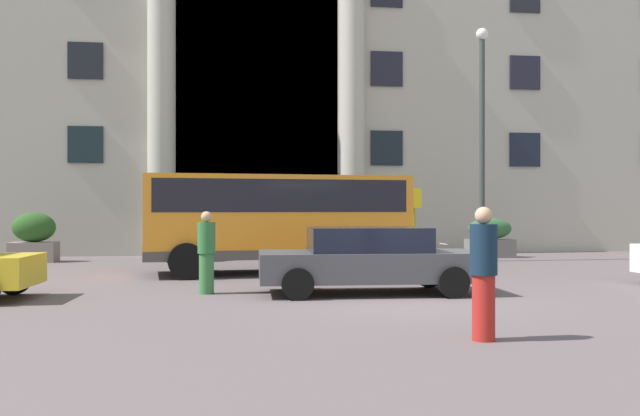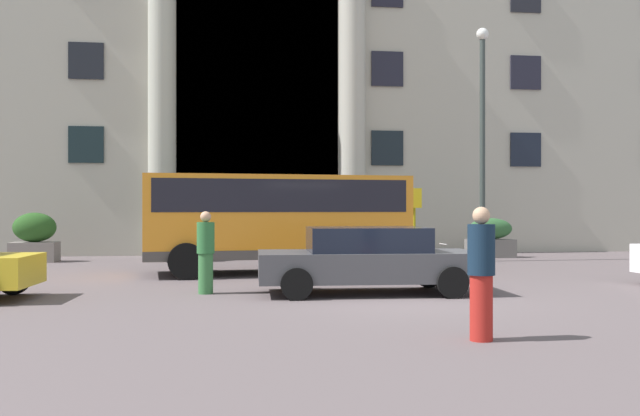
% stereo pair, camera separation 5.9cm
% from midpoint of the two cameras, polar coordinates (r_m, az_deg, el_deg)
% --- Properties ---
extents(ground_plane, '(80.00, 64.00, 0.12)m').
position_cam_midpoint_polar(ground_plane, '(13.98, 6.34, -7.44)').
color(ground_plane, '#5D5153').
extents(office_building_facade, '(34.82, 9.75, 18.39)m').
position_cam_midpoint_polar(office_building_facade, '(31.97, -1.58, 13.45)').
color(office_building_facade, '#AEA899').
rests_on(office_building_facade, ground_plane).
extents(orange_minibus, '(7.16, 3.32, 2.60)m').
position_cam_midpoint_polar(orange_minibus, '(18.99, -3.66, -0.55)').
color(orange_minibus, orange).
rests_on(orange_minibus, ground_plane).
extents(bus_stop_sign, '(0.44, 0.08, 2.35)m').
position_cam_midpoint_polar(bus_stop_sign, '(21.65, 7.55, -0.75)').
color(bus_stop_sign, '#9C9712').
rests_on(bus_stop_sign, ground_plane).
extents(hedge_planter_entrance_left, '(1.65, 0.76, 1.39)m').
position_cam_midpoint_polar(hedge_planter_entrance_left, '(25.64, 13.50, -2.41)').
color(hedge_planter_entrance_left, '#64605D').
rests_on(hedge_planter_entrance_left, ground_plane).
extents(hedge_planter_entrance_right, '(1.84, 0.87, 1.44)m').
position_cam_midpoint_polar(hedge_planter_entrance_right, '(23.91, -2.93, -2.52)').
color(hedge_planter_entrance_right, '#706059').
rests_on(hedge_planter_entrance_right, ground_plane).
extents(hedge_planter_west, '(1.43, 0.96, 1.60)m').
position_cam_midpoint_polar(hedge_planter_west, '(24.68, -22.17, -2.27)').
color(hedge_planter_west, gray).
rests_on(hedge_planter_west, ground_plane).
extents(hedge_planter_far_west, '(2.17, 0.99, 1.28)m').
position_cam_midpoint_polar(hedge_planter_far_west, '(23.74, -11.50, -2.74)').
color(hedge_planter_far_west, '#6C6759').
rests_on(hedge_planter_far_west, ground_plane).
extents(hedge_planter_far_east, '(1.70, 0.78, 1.51)m').
position_cam_midpoint_polar(hedge_planter_far_east, '(24.93, 4.86, -2.34)').
color(hedge_planter_far_east, slate).
rests_on(hedge_planter_far_east, ground_plane).
extents(parked_estate_mid, '(4.51, 2.20, 1.36)m').
position_cam_midpoint_polar(parked_estate_mid, '(14.50, 3.79, -4.14)').
color(parked_estate_mid, '#454549').
rests_on(parked_estate_mid, ground_plane).
extents(motorcycle_far_end, '(2.09, 0.55, 0.89)m').
position_cam_midpoint_polar(motorcycle_far_end, '(17.06, 7.71, -4.33)').
color(motorcycle_far_end, black).
rests_on(motorcycle_far_end, ground_plane).
extents(pedestrian_woman_with_bag, '(0.36, 0.36, 1.77)m').
position_cam_midpoint_polar(pedestrian_woman_with_bag, '(9.58, 12.90, -5.13)').
color(pedestrian_woman_with_bag, '#A9211B').
rests_on(pedestrian_woman_with_bag, ground_plane).
extents(pedestrian_child_trailing, '(0.36, 0.36, 1.68)m').
position_cam_midpoint_polar(pedestrian_child_trailing, '(14.58, -9.27, -3.55)').
color(pedestrian_child_trailing, '#356F3A').
rests_on(pedestrian_child_trailing, ground_plane).
extents(lamppost_plaza_centre, '(0.40, 0.40, 7.66)m').
position_cam_midpoint_polar(lamppost_plaza_centre, '(23.88, 12.89, 6.50)').
color(lamppost_plaza_centre, '#323B38').
rests_on(lamppost_plaza_centre, ground_plane).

